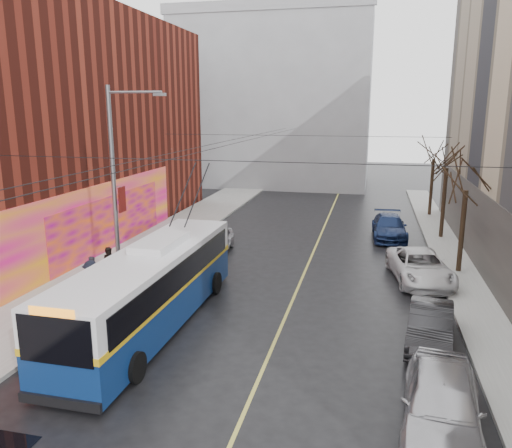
# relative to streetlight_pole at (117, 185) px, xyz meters

# --- Properties ---
(sidewalk_left) EXTENTS (4.00, 60.00, 0.15)m
(sidewalk_left) POSITION_rel_streetlight_pole_xyz_m (-1.86, 2.00, -4.77)
(sidewalk_left) COLOR gray
(sidewalk_left) RESTS_ON ground
(sidewalk_right) EXTENTS (2.00, 60.00, 0.15)m
(sidewalk_right) POSITION_rel_streetlight_pole_xyz_m (15.14, 2.00, -4.77)
(sidewalk_right) COLOR gray
(sidewalk_right) RESTS_ON ground
(lane_line) EXTENTS (0.12, 50.00, 0.01)m
(lane_line) POSITION_rel_streetlight_pole_xyz_m (7.64, 4.00, -4.84)
(lane_line) COLOR #BFB74C
(lane_line) RESTS_ON ground
(building_far) EXTENTS (20.50, 12.10, 18.00)m
(building_far) POSITION_rel_streetlight_pole_xyz_m (0.14, 34.99, 4.17)
(building_far) COLOR gray
(building_far) RESTS_ON ground
(streetlight_pole) EXTENTS (2.65, 0.60, 9.00)m
(streetlight_pole) POSITION_rel_streetlight_pole_xyz_m (0.00, 0.00, 0.00)
(streetlight_pole) COLOR slate
(streetlight_pole) RESTS_ON ground
(catenary_wires) EXTENTS (18.00, 60.00, 0.22)m
(catenary_wires) POSITION_rel_streetlight_pole_xyz_m (3.60, 4.77, 1.40)
(catenary_wires) COLOR black
(tree_near) EXTENTS (3.20, 3.20, 6.40)m
(tree_near) POSITION_rel_streetlight_pole_xyz_m (15.14, 6.00, 0.13)
(tree_near) COLOR black
(tree_near) RESTS_ON ground
(tree_mid) EXTENTS (3.20, 3.20, 6.68)m
(tree_mid) POSITION_rel_streetlight_pole_xyz_m (15.14, 13.00, 0.41)
(tree_mid) COLOR black
(tree_mid) RESTS_ON ground
(tree_far) EXTENTS (3.20, 3.20, 6.57)m
(tree_far) POSITION_rel_streetlight_pole_xyz_m (15.14, 20.00, 0.30)
(tree_far) COLOR black
(tree_far) RESTS_ON ground
(pigeons_flying) EXTENTS (3.56, 4.17, 2.62)m
(pigeons_flying) POSITION_rel_streetlight_pole_xyz_m (3.53, 0.16, 2.71)
(pigeons_flying) COLOR slate
(trolleybus) EXTENTS (2.86, 11.83, 5.58)m
(trolleybus) POSITION_rel_streetlight_pole_xyz_m (2.87, -3.16, -3.30)
(trolleybus) COLOR navy
(trolleybus) RESTS_ON ground
(parked_car_a) EXTENTS (2.44, 4.98, 1.63)m
(parked_car_a) POSITION_rel_streetlight_pole_xyz_m (12.68, -7.46, -4.03)
(parked_car_a) COLOR #B7B6BB
(parked_car_a) RESTS_ON ground
(parked_car_b) EXTENTS (1.97, 4.31, 1.37)m
(parked_car_b) POSITION_rel_streetlight_pole_xyz_m (12.93, -2.37, -4.16)
(parked_car_b) COLOR #232325
(parked_car_b) RESTS_ON ground
(parked_car_c) EXTENTS (3.25, 5.58, 1.46)m
(parked_car_c) POSITION_rel_streetlight_pole_xyz_m (13.14, 4.37, -4.12)
(parked_car_c) COLOR silver
(parked_car_c) RESTS_ON ground
(parked_car_d) EXTENTS (2.24, 5.09, 1.46)m
(parked_car_d) POSITION_rel_streetlight_pole_xyz_m (11.94, 12.47, -4.12)
(parked_car_d) COLOR #16254E
(parked_car_d) RESTS_ON ground
(following_car) EXTENTS (1.89, 4.10, 1.36)m
(following_car) POSITION_rel_streetlight_pole_xyz_m (2.16, 6.98, -4.17)
(following_car) COLOR silver
(following_car) RESTS_ON ground
(pedestrian_a) EXTENTS (0.50, 0.65, 1.61)m
(pedestrian_a) POSITION_rel_streetlight_pole_xyz_m (-0.98, -0.76, -3.89)
(pedestrian_a) COLOR black
(pedestrian_a) RESTS_ON sidewalk_left
(pedestrian_b) EXTENTS (0.70, 0.85, 1.59)m
(pedestrian_b) POSITION_rel_streetlight_pole_xyz_m (-1.11, 0.87, -3.90)
(pedestrian_b) COLOR black
(pedestrian_b) RESTS_ON sidewalk_left
(pedestrian_c) EXTENTS (1.13, 1.32, 1.77)m
(pedestrian_c) POSITION_rel_streetlight_pole_xyz_m (-0.47, -1.79, -3.81)
(pedestrian_c) COLOR black
(pedestrian_c) RESTS_ON sidewalk_left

